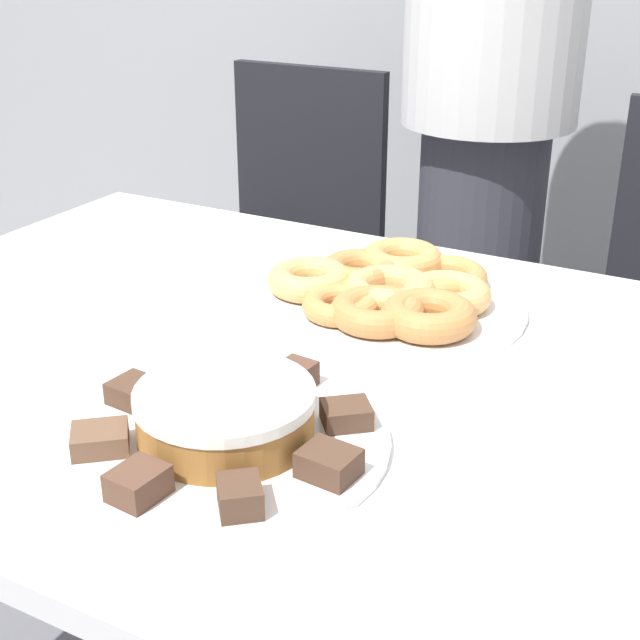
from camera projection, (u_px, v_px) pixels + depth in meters
table at (329, 432)px, 1.09m from camera, size 1.41×0.91×0.73m
person_standing at (490, 92)px, 1.76m from camera, size 0.35×0.35×1.72m
office_chair_left at (280, 277)px, 2.13m from camera, size 0.44×0.44×0.91m
plate_cake at (227, 440)px, 0.89m from camera, size 0.33×0.33×0.01m
plate_donuts at (389, 305)px, 1.21m from camera, size 0.37×0.37×0.01m
frosted_cake at (226, 413)px, 0.88m from camera, size 0.18×0.18×0.05m
lamington_0 at (138, 483)px, 0.79m from camera, size 0.05×0.05×0.03m
lamington_1 at (240, 496)px, 0.78m from camera, size 0.06×0.06×0.03m
lamington_2 at (329, 463)px, 0.82m from camera, size 0.06×0.05×0.03m
lamington_3 at (346, 414)px, 0.91m from camera, size 0.06×0.06×0.02m
lamington_4 at (297, 376)px, 0.98m from camera, size 0.04×0.05×0.03m
lamington_5 at (215, 370)px, 1.00m from camera, size 0.06×0.06×0.02m
lamington_6 at (137, 392)px, 0.95m from camera, size 0.06×0.05×0.02m
lamington_7 at (100, 439)px, 0.87m from camera, size 0.07×0.07×0.02m
donut_0 at (389, 289)px, 1.20m from camera, size 0.12×0.12×0.04m
donut_1 at (447, 294)px, 1.18m from camera, size 0.12×0.12×0.04m
donut_2 at (443, 276)px, 1.25m from camera, size 0.12×0.12×0.03m
donut_3 at (402, 259)px, 1.30m from camera, size 0.12×0.12×0.04m
donut_4 at (360, 270)px, 1.26m from camera, size 0.11×0.11×0.03m
donut_5 at (309, 280)px, 1.23m from camera, size 0.12×0.12×0.04m
donut_6 at (340, 306)px, 1.16m from camera, size 0.10×0.10×0.03m
donut_7 at (377, 311)px, 1.13m from camera, size 0.12×0.12×0.04m
donut_8 at (428, 316)px, 1.11m from camera, size 0.12×0.12×0.04m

